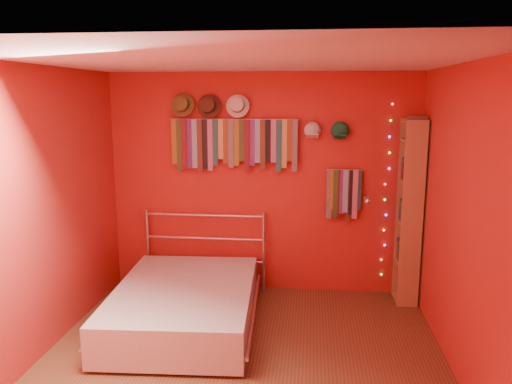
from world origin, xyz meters
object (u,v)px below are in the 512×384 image
(tie_rack, at_px, (233,142))
(bed, at_px, (185,304))
(reading_lamp, at_px, (367,201))
(bookshelf, at_px, (414,212))

(tie_rack, xyz_separation_m, bed, (-0.33, -1.01, -1.51))
(reading_lamp, xyz_separation_m, bookshelf, (0.50, 0.02, -0.11))
(reading_lamp, distance_m, bed, 2.20)
(reading_lamp, bearing_deg, tie_rack, 173.26)
(tie_rack, distance_m, reading_lamp, 1.61)
(bookshelf, bearing_deg, tie_rack, 175.54)
(tie_rack, distance_m, bed, 1.85)
(tie_rack, height_order, bookshelf, bookshelf)
(reading_lamp, xyz_separation_m, bed, (-1.82, -0.84, -0.91))
(tie_rack, relative_size, bed, 0.74)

